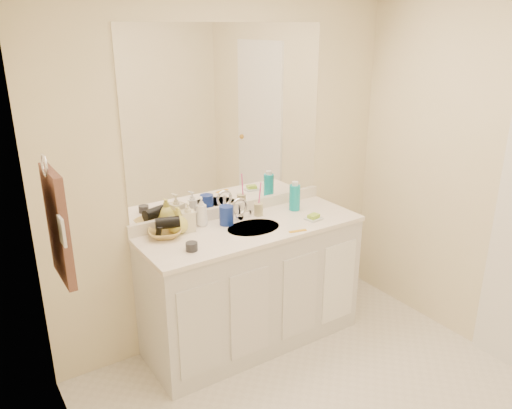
{
  "coord_description": "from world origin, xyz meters",
  "views": [
    {
      "loc": [
        -1.66,
        -1.56,
        2.14
      ],
      "look_at": [
        0.0,
        0.97,
        1.05
      ],
      "focal_mm": 35.0,
      "sensor_mm": 36.0,
      "label": 1
    }
  ],
  "objects": [
    {
      "name": "orange_comb",
      "position": [
        0.2,
        0.79,
        0.88
      ],
      "size": [
        0.12,
        0.05,
        0.0
      ],
      "primitive_type": "cube",
      "rotation": [
        0.0,
        0.0,
        -0.22
      ],
      "color": "gold",
      "rests_on": "countertop"
    },
    {
      "name": "wall_left",
      "position": [
        -1.3,
        0.0,
        1.2
      ],
      "size": [
        0.02,
        2.6,
        2.4
      ],
      "primitive_type": "cube",
      "color": "#F6E9C0",
      "rests_on": "floor"
    },
    {
      "name": "sink_basin",
      "position": [
        0.0,
        1.0,
        0.87
      ],
      "size": [
        0.37,
        0.37,
        0.02
      ],
      "primitive_type": "cylinder",
      "color": "silver",
      "rests_on": "countertop"
    },
    {
      "name": "green_soap",
      "position": [
        0.42,
        0.89,
        0.9
      ],
      "size": [
        0.09,
        0.07,
        0.03
      ],
      "primitive_type": "cube",
      "rotation": [
        0.0,
        0.0,
        0.22
      ],
      "color": "#8FC22F",
      "rests_on": "soap_dish"
    },
    {
      "name": "wicker_basket",
      "position": [
        -0.55,
        1.18,
        0.91
      ],
      "size": [
        0.27,
        0.27,
        0.05
      ],
      "primitive_type": "imported",
      "rotation": [
        0.0,
        0.0,
        -0.37
      ],
      "color": "tan",
      "rests_on": "countertop"
    },
    {
      "name": "blue_mug",
      "position": [
        -0.12,
        1.15,
        0.94
      ],
      "size": [
        0.12,
        0.12,
        0.13
      ],
      "primitive_type": "cylinder",
      "rotation": [
        0.0,
        0.0,
        0.39
      ],
      "color": "navy",
      "rests_on": "countertop"
    },
    {
      "name": "switch_plate",
      "position": [
        -1.27,
        0.57,
        1.3
      ],
      "size": [
        0.01,
        0.08,
        0.13
      ],
      "primitive_type": "cube",
      "color": "silver",
      "rests_on": "wall_left"
    },
    {
      "name": "soap_bottle_cream",
      "position": [
        -0.38,
        1.2,
        0.98
      ],
      "size": [
        0.11,
        0.11,
        0.2
      ],
      "primitive_type": "imported",
      "rotation": [
        0.0,
        0.0,
        -0.32
      ],
      "color": "beige",
      "rests_on": "countertop"
    },
    {
      "name": "soap_bottle_white",
      "position": [
        -0.27,
        1.22,
        0.98
      ],
      "size": [
        0.1,
        0.1,
        0.2
      ],
      "primitive_type": "imported",
      "rotation": [
        0.0,
        0.0,
        -0.4
      ],
      "color": "white",
      "rests_on": "countertop"
    },
    {
      "name": "vanity_cabinet",
      "position": [
        0.0,
        1.02,
        0.42
      ],
      "size": [
        1.5,
        0.55,
        0.85
      ],
      "primitive_type": "cube",
      "color": "silver",
      "rests_on": "floor"
    },
    {
      "name": "hand_towel",
      "position": [
        -1.25,
        0.77,
        1.25
      ],
      "size": [
        0.04,
        0.32,
        0.55
      ],
      "primitive_type": "cube",
      "color": "#452C25",
      "rests_on": "towel_ring"
    },
    {
      "name": "toothbrush",
      "position": [
        0.16,
        1.17,
        1.03
      ],
      "size": [
        0.01,
        0.04,
        0.19
      ],
      "primitive_type": "cylinder",
      "rotation": [
        0.14,
        0.0,
        0.13
      ],
      "color": "#FF43A4",
      "rests_on": "tan_cup"
    },
    {
      "name": "backsplash",
      "position": [
        0.0,
        1.29,
        0.92
      ],
      "size": [
        1.52,
        0.03,
        0.08
      ],
      "primitive_type": "cube",
      "color": "white",
      "rests_on": "countertop"
    },
    {
      "name": "mirror",
      "position": [
        0.0,
        1.29,
        1.56
      ],
      "size": [
        1.48,
        0.01,
        1.2
      ],
      "primitive_type": "cube",
      "color": "white",
      "rests_on": "wall_back"
    },
    {
      "name": "towel_ring",
      "position": [
        -1.27,
        0.77,
        1.55
      ],
      "size": [
        0.01,
        0.11,
        0.11
      ],
      "primitive_type": "torus",
      "rotation": [
        0.0,
        1.57,
        0.0
      ],
      "color": "silver",
      "rests_on": "wall_left"
    },
    {
      "name": "countertop",
      "position": [
        0.0,
        1.02,
        0.86
      ],
      "size": [
        1.52,
        0.57,
        0.03
      ],
      "primitive_type": "cube",
      "color": "white",
      "rests_on": "vanity_cabinet"
    },
    {
      "name": "wall_back",
      "position": [
        0.0,
        1.3,
        1.2
      ],
      "size": [
        2.6,
        0.02,
        2.4
      ],
      "primitive_type": "cube",
      "color": "#F6E9C0",
      "rests_on": "floor"
    },
    {
      "name": "dark_jar",
      "position": [
        -0.5,
        0.9,
        0.91
      ],
      "size": [
        0.09,
        0.09,
        0.05
      ],
      "primitive_type": "cylinder",
      "rotation": [
        0.0,
        0.0,
        -0.29
      ],
      "color": "#25252A",
      "rests_on": "countertop"
    },
    {
      "name": "tan_cup",
      "position": [
        0.15,
        1.17,
        0.92
      ],
      "size": [
        0.08,
        0.08,
        0.09
      ],
      "primitive_type": "cylinder",
      "rotation": [
        0.0,
        0.0,
        -0.3
      ],
      "color": "tan",
      "rests_on": "countertop"
    },
    {
      "name": "mouthwash_bottle",
      "position": [
        0.43,
        1.12,
        0.97
      ],
      "size": [
        0.09,
        0.09,
        0.19
      ],
      "primitive_type": "cylinder",
      "rotation": [
        0.0,
        0.0,
        -0.21
      ],
      "color": "#0E9DAF",
      "rests_on": "countertop"
    },
    {
      "name": "soap_dish",
      "position": [
        0.42,
        0.89,
        0.89
      ],
      "size": [
        0.12,
        0.1,
        0.01
      ],
      "primitive_type": "cube",
      "rotation": [
        0.0,
        0.0,
        0.11
      ],
      "color": "silver",
      "rests_on": "countertop"
    },
    {
      "name": "faucet",
      "position": [
        0.0,
        1.18,
        0.94
      ],
      "size": [
        0.02,
        0.02,
        0.11
      ],
      "primitive_type": "cylinder",
      "color": "silver",
      "rests_on": "countertop"
    },
    {
      "name": "soap_bottle_yellow",
      "position": [
        -0.45,
        1.2,
        0.97
      ],
      "size": [
        0.14,
        0.14,
        0.17
      ],
      "primitive_type": "imported",
      "rotation": [
        0.0,
        0.0,
        -0.01
      ],
      "color": "#D5CE52",
      "rests_on": "countertop"
    },
    {
      "name": "hair_dryer",
      "position": [
        -0.53,
        1.18,
        0.97
      ],
      "size": [
        0.17,
        0.12,
        0.08
      ],
      "primitive_type": "cylinder",
      "rotation": [
        0.0,
        1.57,
        -0.3
      ],
      "color": "black",
      "rests_on": "wicker_basket"
    }
  ]
}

